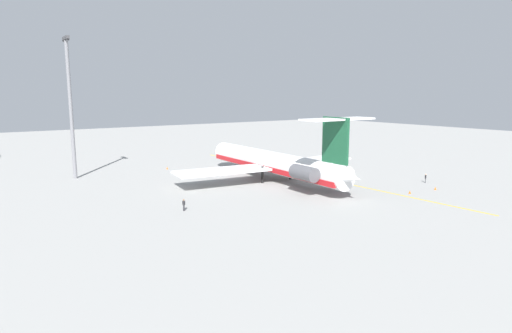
# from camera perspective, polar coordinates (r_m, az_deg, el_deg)

# --- Properties ---
(ground) EXTENTS (297.75, 297.75, 0.00)m
(ground) POSITION_cam_1_polar(r_m,az_deg,el_deg) (90.77, 5.65, -1.07)
(ground) COLOR gray
(main_jetliner) EXTENTS (44.70, 39.78, 13.04)m
(main_jetliner) POSITION_cam_1_polar(r_m,az_deg,el_deg) (83.21, 2.74, 0.48)
(main_jetliner) COLOR white
(main_jetliner) RESTS_ON ground
(ground_crew_near_nose) EXTENTS (0.33, 0.34, 1.75)m
(ground_crew_near_nose) POSITION_cam_1_polar(r_m,az_deg,el_deg) (63.30, -9.50, -4.82)
(ground_crew_near_nose) COLOR black
(ground_crew_near_nose) RESTS_ON ground
(ground_crew_near_tail) EXTENTS (0.28, 0.39, 1.75)m
(ground_crew_near_tail) POSITION_cam_1_polar(r_m,az_deg,el_deg) (87.93, 21.46, -1.31)
(ground_crew_near_tail) COLOR black
(ground_crew_near_tail) RESTS_ON ground
(ground_crew_portside) EXTENTS (0.29, 0.46, 1.83)m
(ground_crew_portside) POSITION_cam_1_polar(r_m,az_deg,el_deg) (107.02, 9.57, 1.09)
(ground_crew_portside) COLOR black
(ground_crew_portside) RESTS_ON ground
(safety_cone_nose) EXTENTS (0.40, 0.40, 0.55)m
(safety_cone_nose) POSITION_cam_1_polar(r_m,az_deg,el_deg) (82.31, 22.57, -2.68)
(safety_cone_nose) COLOR #EA590F
(safety_cone_nose) RESTS_ON ground
(safety_cone_wingtip) EXTENTS (0.40, 0.40, 0.55)m
(safety_cone_wingtip) POSITION_cam_1_polar(r_m,az_deg,el_deg) (98.82, -11.63, -0.19)
(safety_cone_wingtip) COLOR #EA590F
(safety_cone_wingtip) RESTS_ON ground
(safety_cone_tail) EXTENTS (0.40, 0.40, 0.55)m
(safety_cone_tail) POSITION_cam_1_polar(r_m,az_deg,el_deg) (77.62, 19.62, -3.21)
(safety_cone_tail) COLOR #EA590F
(safety_cone_tail) RESTS_ON ground
(taxiway_centreline) EXTENTS (76.21, 3.96, 0.01)m
(taxiway_centreline) POSITION_cam_1_polar(r_m,az_deg,el_deg) (90.28, 6.67, -1.15)
(taxiway_centreline) COLOR gold
(taxiway_centreline) RESTS_ON ground
(light_mast) EXTENTS (4.00, 0.70, 27.44)m
(light_mast) POSITION_cam_1_polar(r_m,az_deg,el_deg) (92.21, -23.28, 7.71)
(light_mast) COLOR slate
(light_mast) RESTS_ON ground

